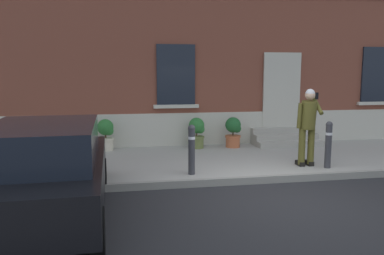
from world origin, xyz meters
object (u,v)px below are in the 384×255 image
planter_charcoal (4,138)px  bollard_near_person (328,143)px  hatchback_car_black (45,169)px  planter_cream (106,134)px  planter_terracotta (233,131)px  bollard_far_left (192,148)px  person_on_phone (308,122)px  planter_olive (197,132)px

planter_charcoal → bollard_near_person: bearing=-19.3°
hatchback_car_black → bollard_near_person: size_ratio=3.94×
hatchback_car_black → planter_cream: bearing=80.8°
hatchback_car_black → planter_terracotta: 6.08m
bollard_far_left → planter_terracotta: (1.69, 2.69, -0.11)m
bollard_far_left → person_on_phone: 2.73m
planter_terracotta → planter_cream: bearing=177.1°
planter_charcoal → planter_olive: bearing=1.8°
hatchback_car_black → planter_terracotta: size_ratio=4.79×
planter_cream → planter_terracotta: size_ratio=1.00×
bollard_far_left → planter_charcoal: bearing=149.1°
planter_olive → planter_cream: bearing=177.5°
planter_cream → planter_olive: same height
bollard_far_left → planter_cream: bollard_far_left is taller
planter_cream → planter_olive: bearing=-2.5°
bollard_far_left → planter_charcoal: (-4.36, 2.60, -0.11)m
bollard_near_person → bollard_far_left: (-3.08, 0.00, 0.00)m
hatchback_car_black → planter_charcoal: hatchback_car_black is taller
hatchback_car_black → planter_olive: size_ratio=4.79×
bollard_far_left → planter_olive: bearing=76.8°
bollard_near_person → person_on_phone: (-0.39, 0.23, 0.44)m
person_on_phone → planter_terracotta: bearing=100.5°
hatchback_car_black → bollard_far_left: size_ratio=3.94×
planter_charcoal → bollard_far_left: bearing=-30.9°
hatchback_car_black → person_on_phone: bearing=19.4°
bollard_near_person → planter_charcoal: bollard_near_person is taller
planter_charcoal → planter_olive: (5.01, 0.16, 0.00)m
bollard_near_person → bollard_far_left: bearing=180.0°
planter_olive → bollard_far_left: bearing=-103.2°
hatchback_car_black → bollard_far_left: 3.05m
planter_terracotta → hatchback_car_black: bearing=-134.7°
bollard_near_person → planter_olive: bollard_near_person is taller
planter_charcoal → planter_olive: 5.01m
planter_cream → bollard_far_left: bearing=-57.2°
bollard_far_left → planter_olive: size_ratio=1.22×
bollard_near_person → planter_terracotta: bearing=117.3°
hatchback_car_black → bollard_far_left: hatchback_car_black is taller
person_on_phone → planter_cream: (-4.54, 2.65, -0.55)m
hatchback_car_black → bollard_near_person: hatchback_car_black is taller
planter_charcoal → planter_cream: same height
person_on_phone → planter_cream: size_ratio=2.04×
hatchback_car_black → planter_charcoal: 4.60m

